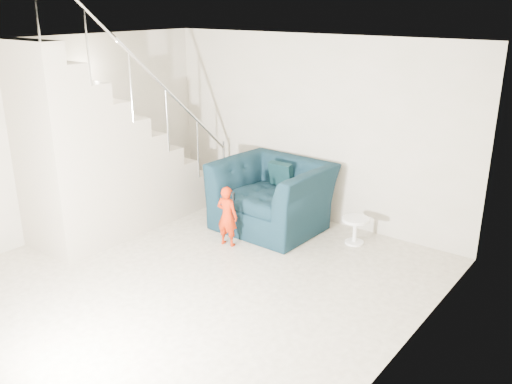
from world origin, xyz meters
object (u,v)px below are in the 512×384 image
Objects in this scene: side_table at (355,227)px; armchair at (272,196)px; toddler at (227,216)px; staircase at (105,167)px.

armchair is at bearing -169.61° from side_table.
armchair is 1.27m from side_table.
toddler is at bearing -141.22° from side_table.
armchair is 4.07× the size of side_table.
armchair is at bearing 39.50° from staircase.
toddler is 2.28× the size of side_table.
side_table is (1.35, 1.08, -0.17)m from toddler.
armchair is at bearing -105.48° from toddler.
staircase is (-1.80, -1.49, 0.46)m from armchair.
staircase reaches higher than side_table.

